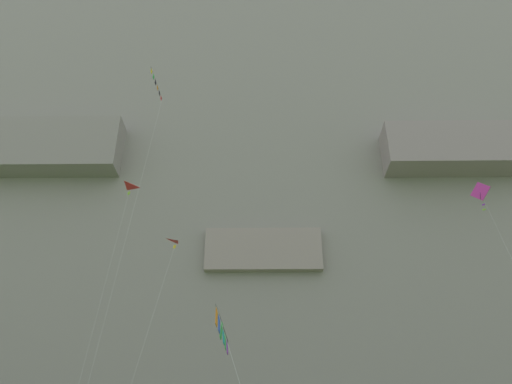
# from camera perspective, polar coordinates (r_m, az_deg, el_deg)

# --- Properties ---
(cliff_face) EXTENTS (180.00, 31.15, 65.38)m
(cliff_face) POSITION_cam_1_polar(r_m,az_deg,el_deg) (68.52, 0.74, -2.62)
(cliff_face) COLOR gray
(cliff_face) RESTS_ON ground
(kite_delta_upper_mid) EXTENTS (3.75, 3.43, 17.61)m
(kite_delta_upper_mid) POSITION_cam_1_polar(r_m,az_deg,el_deg) (39.11, -9.38, -7.48)
(kite_delta_upper_mid) COLOR red
(kite_delta_upper_mid) RESTS_ON ground
(kite_delta_mid_left) EXTENTS (2.61, 2.10, 23.95)m
(kite_delta_mid_left) POSITION_cam_1_polar(r_m,az_deg,el_deg) (45.76, -14.71, -1.47)
(kite_delta_mid_left) COLOR red
(kite_delta_mid_left) RESTS_ON ground
(kite_banner_far_right) EXTENTS (2.50, 5.96, 7.37)m
(kite_banner_far_right) POSITION_cam_1_polar(r_m,az_deg,el_deg) (21.21, -3.72, -15.88)
(kite_banner_far_right) COLOR black
(kite_banner_far_right) RESTS_ON ground
(kite_diamond_upper_right) EXTENTS (2.53, 5.15, 24.18)m
(kite_diamond_upper_right) POSITION_cam_1_polar(r_m,az_deg,el_deg) (46.75, 24.22, -0.47)
(kite_diamond_upper_right) COLOR #CC3399
(kite_diamond_upper_right) RESTS_ON ground
(kite_banner_mid_center) EXTENTS (2.14, 5.27, 34.33)m
(kite_banner_mid_center) POSITION_cam_1_polar(r_m,az_deg,el_deg) (47.06, -11.94, 8.17)
(kite_banner_mid_center) COLOR black
(kite_banner_mid_center) RESTS_ON ground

